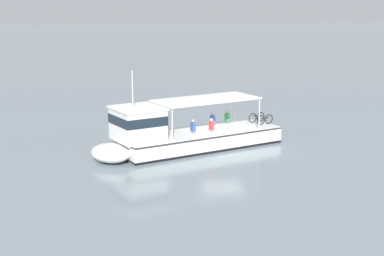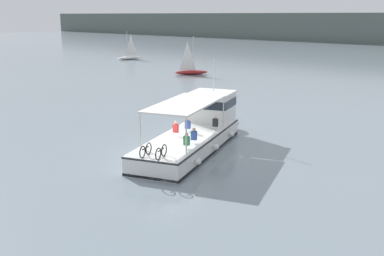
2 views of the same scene
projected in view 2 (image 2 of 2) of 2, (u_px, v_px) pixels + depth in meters
name	position (u px, v px, depth m)	size (l,w,h in m)	color
ground_plane	(166.00, 154.00, 27.99)	(400.00, 400.00, 0.00)	gray
ferry_main	(198.00, 130.00, 29.71)	(7.65, 12.93, 5.32)	white
sailboat_far_right	(129.00, 57.00, 87.55)	(2.14, 4.96, 5.40)	white
sailboat_horizon_east	(191.00, 71.00, 65.43)	(3.92, 4.72, 5.40)	maroon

